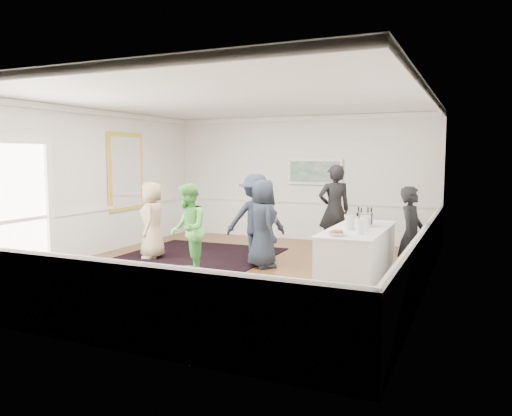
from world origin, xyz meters
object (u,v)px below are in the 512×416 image
at_px(guest_green, 188,229).
at_px(guest_dark_a, 256,219).
at_px(guest_lilac, 264,219).
at_px(guest_navy, 263,224).
at_px(guest_tan, 152,220).
at_px(nut_bowl, 337,233).
at_px(bartender, 411,234).
at_px(ice_bucket, 366,220).
at_px(serving_table, 358,257).
at_px(guest_dark_b, 334,210).

xyz_separation_m(guest_green, guest_dark_a, (0.75, 1.38, 0.07)).
bearing_deg(guest_lilac, guest_navy, 150.49).
distance_m(guest_tan, nut_bowl, 4.59).
bearing_deg(guest_navy, bartender, -133.00).
distance_m(bartender, guest_navy, 2.80).
bearing_deg(ice_bucket, bartender, 28.16).
relative_size(bartender, nut_bowl, 5.93).
relative_size(serving_table, bartender, 1.45).
relative_size(guest_lilac, nut_bowl, 6.24).
bearing_deg(nut_bowl, guest_navy, 140.56).
relative_size(serving_table, guest_dark_b, 1.21).
xyz_separation_m(bartender, guest_green, (-3.82, -1.08, 0.01)).
bearing_deg(guest_navy, nut_bowl, -171.99).
bearing_deg(bartender, guest_lilac, 88.47).
height_order(serving_table, bartender, bartender).
xyz_separation_m(guest_green, ice_bucket, (3.11, 0.70, 0.25)).
height_order(bartender, guest_lilac, guest_lilac).
bearing_deg(guest_dark_b, serving_table, 80.23).
height_order(serving_table, guest_dark_b, guest_dark_b).
distance_m(bartender, guest_dark_a, 3.09).
relative_size(serving_table, guest_lilac, 1.38).
xyz_separation_m(guest_tan, guest_lilac, (2.25, 0.80, 0.05)).
distance_m(guest_lilac, ice_bucket, 2.55).
bearing_deg(bartender, guest_navy, 100.06).
relative_size(bartender, guest_dark_b, 0.84).
distance_m(serving_table, guest_dark_a, 2.51).
bearing_deg(nut_bowl, guest_lilac, 134.33).
bearing_deg(ice_bucket, guest_navy, 169.06).
height_order(bartender, guest_green, guest_green).
relative_size(guest_dark_a, guest_navy, 1.06).
height_order(guest_green, guest_dark_b, guest_dark_b).
xyz_separation_m(serving_table, bartender, (0.78, 0.62, 0.34)).
bearing_deg(nut_bowl, guest_dark_a, 139.71).
xyz_separation_m(guest_lilac, guest_navy, (0.24, -0.63, -0.01)).
bearing_deg(guest_tan, guest_dark_a, 75.73).
distance_m(guest_tan, guest_green, 1.73).
bearing_deg(bartender, nut_bowl, 159.83).
bearing_deg(serving_table, guest_tan, 174.11).
height_order(guest_dark_a, ice_bucket, guest_dark_a).
relative_size(guest_tan, nut_bowl, 5.86).
bearing_deg(guest_dark_b, bartender, 101.81).
height_order(guest_green, nut_bowl, guest_green).
bearing_deg(guest_lilac, bartender, -152.59).
bearing_deg(ice_bucket, serving_table, -105.47).
relative_size(serving_table, guest_tan, 1.47).
bearing_deg(guest_tan, guest_green, 31.73).
distance_m(serving_table, guest_green, 3.10).
xyz_separation_m(guest_tan, guest_navy, (2.49, 0.18, 0.04)).
bearing_deg(ice_bucket, nut_bowl, -99.72).
height_order(guest_tan, guest_navy, guest_navy).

